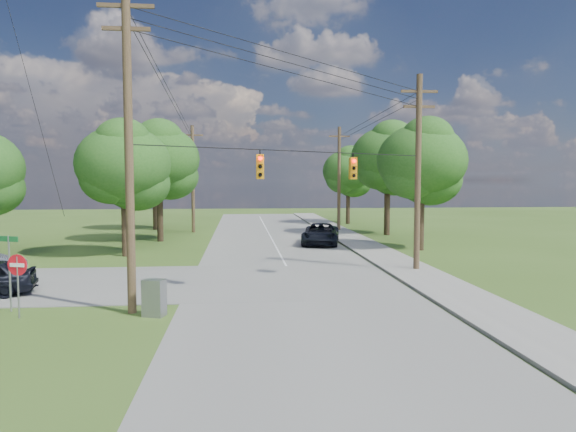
{
  "coord_description": "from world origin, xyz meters",
  "views": [
    {
      "loc": [
        -0.59,
        -18.76,
        4.9
      ],
      "look_at": [
        1.63,
        5.0,
        3.24
      ],
      "focal_mm": 32.0,
      "sensor_mm": 36.0,
      "label": 1
    }
  ],
  "objects": [
    {
      "name": "control_cabinet",
      "position": [
        -3.7,
        -0.16,
        0.67
      ],
      "size": [
        0.87,
        0.74,
        1.34
      ],
      "primitive_type": "cube",
      "rotation": [
        0.0,
        0.0,
        -0.31
      ],
      "color": "gray",
      "rests_on": "ground"
    },
    {
      "name": "sidewalk_east",
      "position": [
        8.7,
        5.0,
        0.06
      ],
      "size": [
        2.6,
        100.0,
        0.12
      ],
      "primitive_type": "cube",
      "color": "gray",
      "rests_on": "ground"
    },
    {
      "name": "pole_north_w",
      "position": [
        -5.0,
        30.0,
        5.13
      ],
      "size": [
        2.0,
        0.32,
        10.0
      ],
      "color": "brown",
      "rests_on": "ground"
    },
    {
      "name": "pole_ne",
      "position": [
        8.9,
        8.0,
        5.47
      ],
      "size": [
        2.0,
        0.32,
        10.5
      ],
      "color": "brown",
      "rests_on": "ground"
    },
    {
      "name": "street_name_sign",
      "position": [
        -9.15,
        1.0,
        1.8
      ],
      "size": [
        0.81,
        0.34,
        2.85
      ],
      "rotation": [
        0.0,
        0.0,
        -0.37
      ],
      "color": "gray",
      "rests_on": "ground"
    },
    {
      "name": "pole_north_e",
      "position": [
        8.9,
        30.0,
        5.13
      ],
      "size": [
        2.0,
        0.32,
        10.0
      ],
      "color": "brown",
      "rests_on": "ground"
    },
    {
      "name": "traffic_signals",
      "position": [
        2.55,
        4.43,
        5.5
      ],
      "size": [
        4.91,
        3.27,
        1.05
      ],
      "color": "orange",
      "rests_on": "ground"
    },
    {
      "name": "tree_e_far",
      "position": [
        11.5,
        38.0,
        5.92
      ],
      "size": [
        5.8,
        5.8,
        8.32
      ],
      "color": "#412E20",
      "rests_on": "ground"
    },
    {
      "name": "power_lines",
      "position": [
        1.5,
        11.54,
        9.15
      ],
      "size": [
        13.93,
        29.62,
        4.93
      ],
      "color": "black",
      "rests_on": "ground"
    },
    {
      "name": "tree_w_mid",
      "position": [
        -7.0,
        23.0,
        6.58
      ],
      "size": [
        6.4,
        6.4,
        9.22
      ],
      "color": "#412E20",
      "rests_on": "ground"
    },
    {
      "name": "do_not_enter_sign",
      "position": [
        -8.45,
        -0.01,
        1.68
      ],
      "size": [
        0.75,
        0.23,
        2.3
      ],
      "rotation": [
        0.0,
        0.0,
        -0.26
      ],
      "color": "gray",
      "rests_on": "ground"
    },
    {
      "name": "tree_e_mid",
      "position": [
        12.5,
        26.0,
        6.91
      ],
      "size": [
        6.6,
        6.6,
        9.64
      ],
      "color": "#412E20",
      "rests_on": "ground"
    },
    {
      "name": "car_main_north",
      "position": [
        5.5,
        19.67,
        0.82
      ],
      "size": [
        3.78,
        6.15,
        1.59
      ],
      "primitive_type": "imported",
      "rotation": [
        0.0,
        0.0,
        -0.21
      ],
      "color": "black",
      "rests_on": "main_road"
    },
    {
      "name": "tree_e_near",
      "position": [
        12.0,
        16.0,
        6.25
      ],
      "size": [
        6.2,
        6.2,
        8.81
      ],
      "color": "#412E20",
      "rests_on": "ground"
    },
    {
      "name": "main_road",
      "position": [
        2.0,
        5.0,
        0.01
      ],
      "size": [
        10.0,
        100.0,
        0.03
      ],
      "primitive_type": "cube",
      "color": "gray",
      "rests_on": "ground"
    },
    {
      "name": "pole_sw",
      "position": [
        -4.6,
        0.4,
        6.23
      ],
      "size": [
        2.0,
        0.32,
        12.0
      ],
      "color": "brown",
      "rests_on": "ground"
    },
    {
      "name": "ground",
      "position": [
        0.0,
        0.0,
        0.0
      ],
      "size": [
        140.0,
        140.0,
        0.0
      ],
      "primitive_type": "plane",
      "color": "#3B571D",
      "rests_on": "ground"
    },
    {
      "name": "tree_w_near",
      "position": [
        -8.0,
        15.0,
        5.92
      ],
      "size": [
        6.0,
        6.0,
        8.4
      ],
      "color": "#412E20",
      "rests_on": "ground"
    },
    {
      "name": "tree_w_far",
      "position": [
        -9.0,
        33.0,
        6.25
      ],
      "size": [
        6.0,
        6.0,
        8.73
      ],
      "color": "#412E20",
      "rests_on": "ground"
    }
  ]
}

